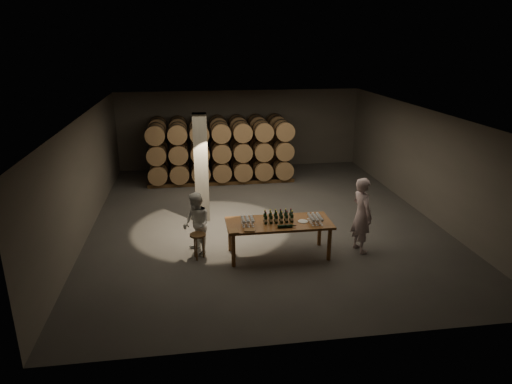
{
  "coord_description": "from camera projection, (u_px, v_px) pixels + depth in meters",
  "views": [
    {
      "loc": [
        -2.07,
        -12.72,
        5.21
      ],
      "look_at": [
        -0.31,
        -0.71,
        1.1
      ],
      "focal_mm": 32.0,
      "sensor_mm": 36.0,
      "label": 1
    }
  ],
  "objects": [
    {
      "name": "glass_cluster_left",
      "position": [
        248.0,
        219.0,
        11.07
      ],
      "size": [
        0.31,
        0.42,
        0.18
      ],
      "color": "silver",
      "rests_on": "tasting_table"
    },
    {
      "name": "lying_bottles",
      "position": [
        285.0,
        226.0,
        10.9
      ],
      "size": [
        0.45,
        0.08,
        0.08
      ],
      "color": "black",
      "rests_on": "tasting_table"
    },
    {
      "name": "pen",
      "position": [
        253.0,
        231.0,
        10.73
      ],
      "size": [
        0.15,
        0.05,
        0.01
      ],
      "primitive_type": "cylinder",
      "rotation": [
        0.0,
        1.57,
        -0.27
      ],
      "color": "black",
      "rests_on": "tasting_table"
    },
    {
      "name": "plate",
      "position": [
        303.0,
        221.0,
        11.27
      ],
      "size": [
        0.25,
        0.25,
        0.01
      ],
      "primitive_type": "cylinder",
      "color": "white",
      "rests_on": "tasting_table"
    },
    {
      "name": "tasting_table",
      "position": [
        279.0,
        226.0,
        11.28
      ],
      "size": [
        2.6,
        1.1,
        0.9
      ],
      "color": "brown",
      "rests_on": "ground"
    },
    {
      "name": "person_woman",
      "position": [
        196.0,
        224.0,
        11.37
      ],
      "size": [
        0.85,
        0.95,
        1.61
      ],
      "primitive_type": "imported",
      "rotation": [
        0.0,
        0.0,
        -1.2
      ],
      "color": "silver",
      "rests_on": "ground"
    },
    {
      "name": "notebook_corner",
      "position": [
        233.0,
        231.0,
        10.69
      ],
      "size": [
        0.26,
        0.32,
        0.03
      ],
      "primitive_type": "cube",
      "rotation": [
        0.0,
        0.0,
        0.1
      ],
      "color": "olive",
      "rests_on": "tasting_table"
    },
    {
      "name": "barrel_stack_front",
      "position": [
        221.0,
        152.0,
        16.92
      ],
      "size": [
        5.48,
        0.95,
        2.31
      ],
      "color": "brown",
      "rests_on": "ground"
    },
    {
      "name": "room",
      "position": [
        201.0,
        168.0,
        13.31
      ],
      "size": [
        12.0,
        12.0,
        12.0
      ],
      "color": "#4C4947",
      "rests_on": "ground"
    },
    {
      "name": "barrel_stack_back",
      "position": [
        219.0,
        144.0,
        18.24
      ],
      "size": [
        5.48,
        0.95,
        2.31
      ],
      "color": "brown",
      "rests_on": "ground"
    },
    {
      "name": "glass_cluster_right",
      "position": [
        315.0,
        217.0,
        11.21
      ],
      "size": [
        0.3,
        0.52,
        0.17
      ],
      "color": "silver",
      "rests_on": "tasting_table"
    },
    {
      "name": "bottle_cluster",
      "position": [
        278.0,
        218.0,
        11.21
      ],
      "size": [
        0.73,
        0.23,
        0.31
      ],
      "color": "black",
      "rests_on": "tasting_table"
    },
    {
      "name": "person_man",
      "position": [
        362.0,
        215.0,
        11.48
      ],
      "size": [
        0.61,
        0.8,
        1.96
      ],
      "primitive_type": "imported",
      "rotation": [
        0.0,
        0.0,
        1.79
      ],
      "color": "silver",
      "rests_on": "ground"
    },
    {
      "name": "stool",
      "position": [
        198.0,
        239.0,
        11.2
      ],
      "size": [
        0.39,
        0.39,
        0.65
      ],
      "rotation": [
        0.0,
        0.0,
        -0.34
      ],
      "color": "brown",
      "rests_on": "ground"
    },
    {
      "name": "notebook_near",
      "position": [
        250.0,
        230.0,
        10.74
      ],
      "size": [
        0.28,
        0.23,
        0.03
      ],
      "primitive_type": "cube",
      "rotation": [
        0.0,
        0.0,
        -0.14
      ],
      "color": "olive",
      "rests_on": "tasting_table"
    }
  ]
}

